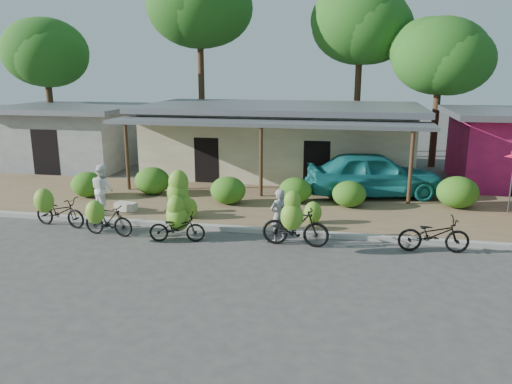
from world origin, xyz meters
The scene contains 28 objects.
ground centered at (0.00, 0.00, 0.00)m, with size 100.00×100.00×0.00m, color #42403E.
sidewalk centered at (0.00, 5.00, 0.06)m, with size 60.00×6.00×0.12m, color olive.
curb centered at (0.00, 2.00, 0.07)m, with size 60.00×0.25×0.15m, color #A8A399.
shop_main centered at (0.00, 10.93, 1.72)m, with size 13.00×8.50×3.35m.
shop_grey centered at (-11.00, 10.99, 1.62)m, with size 7.00×6.00×3.15m.
tree_back_left centered at (-13.69, 13.11, 5.97)m, with size 4.83×4.68×7.76m.
tree_far_center centered at (-5.69, 16.11, 8.60)m, with size 6.06×6.01×10.91m.
tree_center_right centered at (3.31, 16.61, 7.42)m, with size 5.46×5.36×9.47m.
tree_near_right centered at (7.31, 14.61, 5.71)m, with size 4.94×4.80×7.55m.
hedge_0 centered at (-6.62, 4.63, 0.61)m, with size 1.27×1.14×0.99m, color #255B14.
hedge_1 centered at (-4.31, 5.55, 0.66)m, with size 1.39×1.25×1.09m, color #255B14.
hedge_2 centered at (-0.97, 4.73, 0.63)m, with size 1.31×1.18×1.03m, color #255B14.
hedge_3 centered at (1.45, 5.38, 0.60)m, with size 1.22×1.10×0.96m, color #255B14.
hedge_4 centered at (3.43, 5.20, 0.60)m, with size 1.22×1.10×0.95m, color #255B14.
hedge_5 centered at (7.26, 5.87, 0.69)m, with size 1.47×1.32×1.15m, color #255B14.
bike_far_left centered at (-5.75, 1.23, 0.59)m, with size 1.93×1.36×1.42m.
bike_left centered at (-3.76, 0.68, 0.58)m, with size 1.66×1.18×1.29m.
bike_center centered at (-1.55, 1.02, 0.83)m, with size 1.73×1.29×2.07m.
bike_right centered at (1.99, 0.89, 0.73)m, with size 1.97×1.23×1.80m.
bike_far_right centered at (5.85, 1.33, 0.51)m, with size 2.00×0.86×1.02m.
loose_banana_a centered at (-2.13, 2.90, 0.46)m, with size 0.55×0.46×0.68m, color #6FA82A.
loose_banana_b centered at (-1.79, 2.68, 0.47)m, with size 0.56×0.48×0.70m, color #6FA82A.
loose_banana_c centered at (2.33, 2.99, 0.48)m, with size 0.57×0.49×0.72m, color #6FA82A.
sack_near centered at (-2.30, 3.17, 0.27)m, with size 0.85×0.40×0.30m, color beige.
sack_far centered at (-4.31, 3.14, 0.26)m, with size 0.75×0.38×0.28m, color beige.
vendor centered at (1.47, 1.32, 0.80)m, with size 0.59×0.38×1.61m, color gray.
bystander centered at (-4.90, 2.67, 0.98)m, with size 0.83×0.65×1.71m, color white.
teal_van centered at (4.32, 7.00, 1.01)m, with size 2.10×5.21×1.77m, color #1B797C.
Camera 1 is at (3.64, -12.62, 5.02)m, focal length 35.00 mm.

